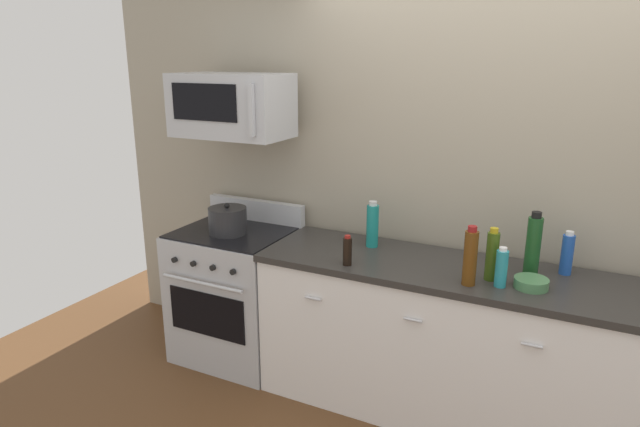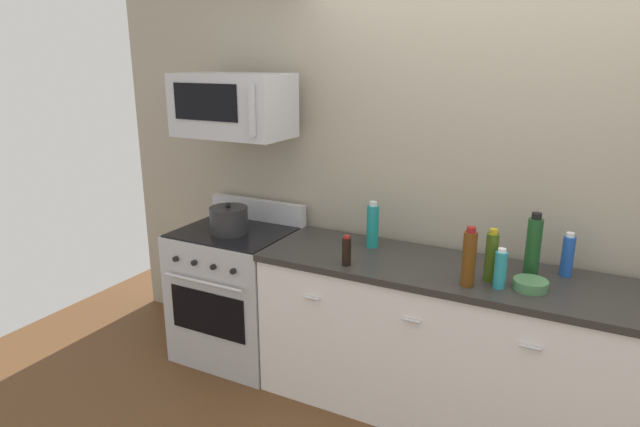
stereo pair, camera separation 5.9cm
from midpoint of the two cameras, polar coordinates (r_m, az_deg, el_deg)
The scene contains 14 objects.
ground_plane at distance 3.56m, azimuth 15.91°, elevation -19.93°, with size 6.78×6.78×0.00m, color brown.
back_wall at distance 3.39m, azimuth 19.13°, elevation 3.11°, with size 5.65×0.10×2.70m, color #9E937F.
counter_unit at distance 3.32m, azimuth 16.53°, elevation -13.47°, with size 2.56×0.66×0.92m.
range_oven at distance 3.91m, azimuth -8.16°, elevation -8.08°, with size 0.76×0.69×1.07m.
microwave at distance 3.62m, azimuth -8.55°, elevation 11.04°, with size 0.74×0.44×0.40m.
bottle_sparkling_teal at distance 3.38m, azimuth 5.98°, elevation -1.24°, with size 0.07×0.07×0.29m.
bottle_soda_blue at distance 3.22m, azimuth 24.76°, elevation -3.97°, with size 0.06×0.06×0.24m.
bottle_wine_amber at distance 2.90m, azimuth 15.74°, elevation -4.47°, with size 0.07×0.07×0.32m.
bottle_soy_sauce_dark at distance 3.09m, azimuth 3.31°, elevation -3.91°, with size 0.05×0.05×0.18m.
bottle_olive_oil at distance 3.00m, azimuth 17.85°, elevation -4.27°, with size 0.06×0.06×0.28m.
bottle_wine_green at distance 3.13m, azimuth 21.73°, elevation -3.21°, with size 0.08×0.08×0.35m.
bottle_dish_soap at distance 2.94m, azimuth 18.73°, elevation -5.49°, with size 0.06×0.06×0.21m.
bowl_green_glaze at distance 3.00m, azimuth 21.50°, elevation -6.84°, with size 0.17×0.17×0.05m.
stockpot at distance 3.68m, azimuth -8.97°, elevation -0.67°, with size 0.25×0.25×0.21m.
Camera 2 is at (0.49, -2.85, 2.06)m, focal length 30.88 mm.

